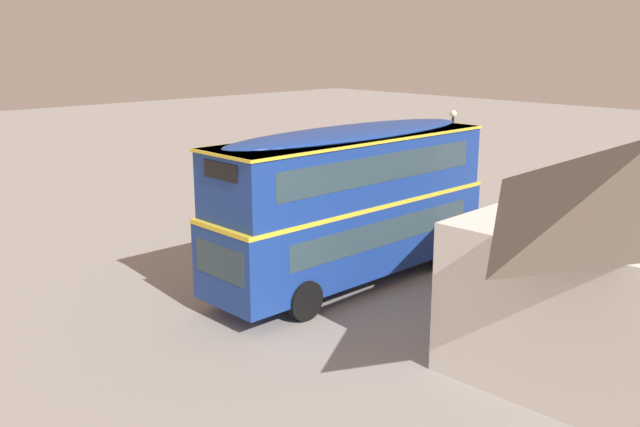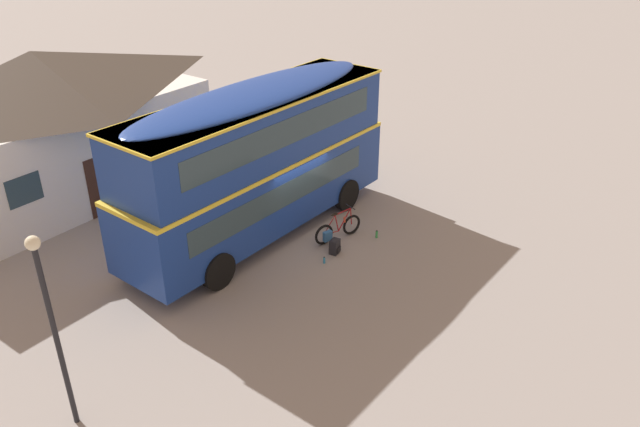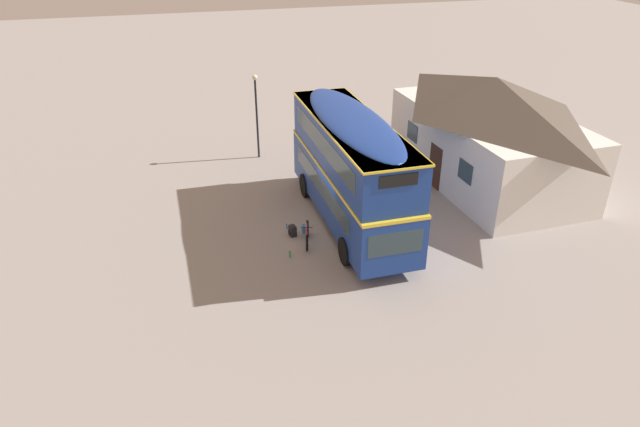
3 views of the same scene
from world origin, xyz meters
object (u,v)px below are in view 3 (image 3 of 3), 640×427
(touring_bicycle, at_px, (307,234))
(water_bottle_green_metal, at_px, (290,254))
(backpack_on_ground, at_px, (293,230))
(double_decker_bus, at_px, (351,166))
(water_bottle_blue_sports, at_px, (287,226))
(street_lamp, at_px, (256,107))

(touring_bicycle, distance_m, water_bottle_green_metal, 1.31)
(backpack_on_ground, distance_m, water_bottle_green_metal, 1.65)
(backpack_on_ground, bearing_deg, touring_bicycle, 32.91)
(double_decker_bus, distance_m, backpack_on_ground, 3.58)
(double_decker_bus, relative_size, water_bottle_green_metal, 37.29)
(touring_bicycle, bearing_deg, water_bottle_green_metal, -45.45)
(backpack_on_ground, height_order, water_bottle_blue_sports, backpack_on_ground)
(double_decker_bus, xyz_separation_m, touring_bicycle, (1.12, -2.19, -2.27))
(water_bottle_green_metal, xyz_separation_m, street_lamp, (-10.36, 0.64, 2.68))
(double_decker_bus, xyz_separation_m, water_bottle_green_metal, (2.03, -3.11, -2.52))
(street_lamp, bearing_deg, touring_bicycle, 1.67)
(backpack_on_ground, bearing_deg, double_decker_bus, 99.66)
(water_bottle_blue_sports, bearing_deg, water_bottle_green_metal, -9.58)
(street_lamp, bearing_deg, backpack_on_ground, -1.06)
(double_decker_bus, height_order, water_bottle_blue_sports, double_decker_bus)
(touring_bicycle, distance_m, water_bottle_blue_sports, 1.46)
(backpack_on_ground, xyz_separation_m, water_bottle_green_metal, (1.58, -0.48, -0.14))
(double_decker_bus, height_order, touring_bicycle, double_decker_bus)
(water_bottle_green_metal, distance_m, water_bottle_blue_sports, 2.26)
(water_bottle_blue_sports, xyz_separation_m, street_lamp, (-8.13, 0.27, 2.70))
(water_bottle_green_metal, bearing_deg, double_decker_bus, 123.07)
(water_bottle_blue_sports, relative_size, street_lamp, 0.05)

